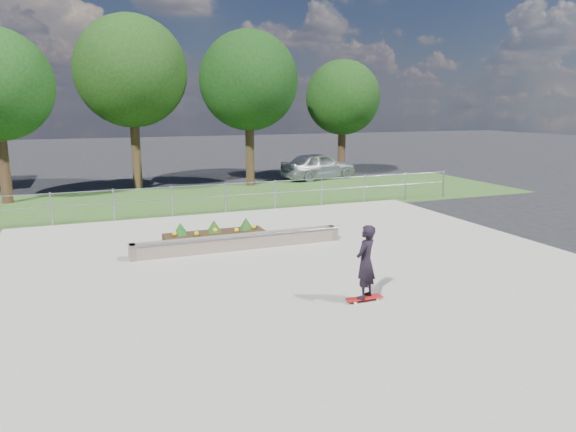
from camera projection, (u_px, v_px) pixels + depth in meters
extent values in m
plane|color=black|center=(303.00, 272.00, 12.65)|extent=(120.00, 120.00, 0.00)
cube|color=#2F5220|center=(206.00, 199.00, 22.67)|extent=(30.00, 8.00, 0.02)
cube|color=#A09D8E|center=(303.00, 271.00, 12.64)|extent=(15.00, 15.00, 0.06)
cylinder|color=gray|center=(51.00, 210.00, 17.22)|extent=(0.06, 0.06, 1.20)
cylinder|color=#9B9EA4|center=(114.00, 206.00, 17.93)|extent=(0.06, 0.06, 1.20)
cylinder|color=gray|center=(172.00, 202.00, 18.64)|extent=(0.06, 0.06, 1.20)
cylinder|color=gray|center=(225.00, 198.00, 19.35)|extent=(0.06, 0.06, 1.20)
cylinder|color=#989AA1|center=(275.00, 195.00, 20.07)|extent=(0.06, 0.06, 1.20)
cylinder|color=#92949A|center=(321.00, 192.00, 20.78)|extent=(0.06, 0.06, 1.20)
cylinder|color=gray|center=(365.00, 189.00, 21.49)|extent=(0.06, 0.06, 1.20)
cylinder|color=#94979C|center=(405.00, 187.00, 22.20)|extent=(0.06, 0.06, 1.20)
cylinder|color=#9B9DA3|center=(443.00, 184.00, 22.91)|extent=(0.06, 0.06, 1.20)
cylinder|color=gray|center=(225.00, 184.00, 19.24)|extent=(20.00, 0.04, 0.04)
cylinder|color=#92949A|center=(225.00, 196.00, 19.33)|extent=(20.00, 0.04, 0.04)
cylinder|color=#352115|center=(4.00, 169.00, 21.34)|extent=(0.44, 0.44, 2.93)
cylinder|color=#352315|center=(136.00, 155.00, 25.07)|extent=(0.44, 0.44, 3.38)
sphere|color=black|center=(131.00, 71.00, 24.25)|extent=(5.25, 5.25, 5.25)
cylinder|color=#312113|center=(250.00, 155.00, 26.14)|extent=(0.44, 0.44, 3.15)
sphere|color=black|center=(249.00, 81.00, 25.37)|extent=(4.90, 4.90, 4.90)
cylinder|color=black|center=(341.00, 153.00, 29.69)|extent=(0.44, 0.44, 2.70)
sphere|color=black|center=(343.00, 97.00, 29.03)|extent=(4.20, 4.20, 4.20)
cube|color=#6C5B4F|center=(240.00, 242.00, 14.45)|extent=(6.00, 0.40, 0.40)
cylinder|color=gray|center=(241.00, 237.00, 14.23)|extent=(6.00, 0.06, 0.06)
cube|color=brown|center=(133.00, 252.00, 13.42)|extent=(0.15, 0.42, 0.40)
cube|color=brown|center=(332.00, 233.00, 15.49)|extent=(0.15, 0.42, 0.40)
cube|color=black|center=(216.00, 238.00, 15.21)|extent=(3.00, 1.20, 0.25)
sphere|color=yellow|center=(175.00, 234.00, 14.84)|extent=(0.14, 0.14, 0.14)
sphere|color=yellow|center=(197.00, 234.00, 14.87)|extent=(0.14, 0.14, 0.14)
sphere|color=yellow|center=(215.00, 230.00, 15.26)|extent=(0.14, 0.14, 0.14)
sphere|color=yellow|center=(237.00, 230.00, 15.29)|extent=(0.14, 0.14, 0.14)
sphere|color=gold|center=(254.00, 227.00, 15.69)|extent=(0.14, 0.14, 0.14)
cone|color=#154714|center=(180.00, 229.00, 15.02)|extent=(0.44, 0.44, 0.36)
cone|color=#1D4413|center=(214.00, 226.00, 15.38)|extent=(0.44, 0.44, 0.36)
cone|color=#194313|center=(246.00, 223.00, 15.73)|extent=(0.44, 0.44, 0.36)
cylinder|color=white|center=(355.00, 303.00, 10.41)|extent=(0.05, 0.03, 0.05)
cylinder|color=silver|center=(351.00, 300.00, 10.58)|extent=(0.05, 0.03, 0.05)
cylinder|color=silver|center=(378.00, 300.00, 10.60)|extent=(0.05, 0.03, 0.05)
cylinder|color=silver|center=(373.00, 297.00, 10.76)|extent=(0.05, 0.03, 0.05)
cylinder|color=#98979C|center=(353.00, 300.00, 10.49)|extent=(0.02, 0.18, 0.02)
cylinder|color=#9FA0A5|center=(375.00, 297.00, 10.67)|extent=(0.02, 0.18, 0.02)
cube|color=#A91714|center=(364.00, 298.00, 10.58)|extent=(0.80, 0.21, 0.02)
imported|color=black|center=(366.00, 262.00, 10.42)|extent=(0.67, 0.62, 1.53)
imported|color=#A2A6AC|center=(319.00, 166.00, 28.71)|extent=(4.65, 2.65, 1.49)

